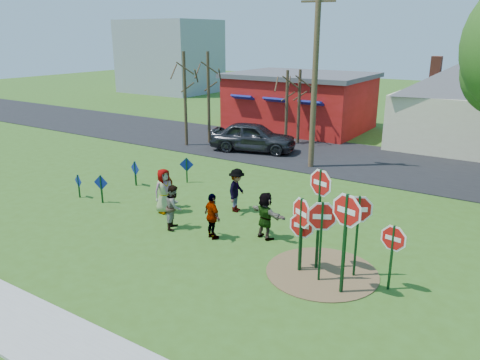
# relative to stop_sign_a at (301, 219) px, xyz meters

# --- Properties ---
(ground) EXTENTS (120.00, 120.00, 0.00)m
(ground) POSITION_rel_stop_sign_a_xyz_m (-3.91, 1.26, -1.61)
(ground) COLOR #355819
(ground) RESTS_ON ground
(sidewalk) EXTENTS (22.00, 1.80, 0.08)m
(sidewalk) POSITION_rel_stop_sign_a_xyz_m (-3.91, -5.94, -1.57)
(sidewalk) COLOR #9E9E99
(sidewalk) RESTS_ON ground
(road) EXTENTS (120.00, 7.50, 0.04)m
(road) POSITION_rel_stop_sign_a_xyz_m (-3.91, 12.76, -1.59)
(road) COLOR black
(road) RESTS_ON ground
(dirt_patch) EXTENTS (3.20, 3.20, 0.03)m
(dirt_patch) POSITION_rel_stop_sign_a_xyz_m (0.59, 0.26, -1.60)
(dirt_patch) COLOR brown
(dirt_patch) RESTS_ON ground
(red_building) EXTENTS (9.40, 7.69, 3.90)m
(red_building) POSITION_rel_stop_sign_a_xyz_m (-9.41, 19.25, 0.35)
(red_building) COLOR maroon
(red_building) RESTS_ON ground
(cream_house) EXTENTS (9.40, 9.40, 6.50)m
(cream_house) POSITION_rel_stop_sign_a_xyz_m (1.59, 19.26, 1.31)
(cream_house) COLOR beige
(cream_house) RESTS_ON ground
(distant_building) EXTENTS (10.00, 8.00, 8.00)m
(distant_building) POSITION_rel_stop_sign_a_xyz_m (-31.91, 31.26, 2.39)
(distant_building) COLOR #8C939E
(distant_building) RESTS_ON ground
(stop_sign_a) EXTENTS (1.02, 0.60, 2.37)m
(stop_sign_a) POSITION_rel_stop_sign_a_xyz_m (0.00, 0.00, 0.00)
(stop_sign_a) COLOR #0E3416
(stop_sign_a) RESTS_ON ground
(stop_sign_b) EXTENTS (1.00, 0.35, 3.14)m
(stop_sign_b) POSITION_rel_stop_sign_a_xyz_m (0.35, 0.40, 0.69)
(stop_sign_b) COLOR #0E3416
(stop_sign_b) RESTS_ON ground
(stop_sign_c) EXTENTS (1.16, 0.34, 2.92)m
(stop_sign_c) POSITION_rel_stop_sign_a_xyz_m (1.45, -0.48, 0.43)
(stop_sign_c) COLOR #0E3416
(stop_sign_c) RESTS_ON ground
(stop_sign_d) EXTENTS (0.91, 0.54, 2.54)m
(stop_sign_d) POSITION_rel_stop_sign_a_xyz_m (1.42, 0.56, 0.21)
(stop_sign_d) COLOR #0E3416
(stop_sign_d) RESTS_ON ground
(stop_sign_e) EXTENTS (1.02, 0.07, 1.88)m
(stop_sign_e) POSITION_rel_stop_sign_a_xyz_m (-0.03, 0.11, -0.36)
(stop_sign_e) COLOR #0E3416
(stop_sign_e) RESTS_ON ground
(stop_sign_f) EXTENTS (0.95, 0.17, 1.96)m
(stop_sign_f) POSITION_rel_stop_sign_a_xyz_m (2.44, 0.39, -0.25)
(stop_sign_f) COLOR #0E3416
(stop_sign_f) RESTS_ON ground
(stop_sign_g) EXTENTS (0.99, 0.53, 2.46)m
(stop_sign_g) POSITION_rel_stop_sign_a_xyz_m (0.69, -0.21, 0.09)
(stop_sign_g) COLOR #0E3416
(stop_sign_g) RESTS_ON ground
(blue_diamond_a) EXTENTS (0.56, 0.14, 1.00)m
(blue_diamond_a) POSITION_rel_stop_sign_a_xyz_m (-10.49, 0.74, -1.00)
(blue_diamond_a) COLOR #0E3416
(blue_diamond_a) RESTS_ON ground
(blue_diamond_b) EXTENTS (0.62, 0.17, 1.17)m
(blue_diamond_b) POSITION_rel_stop_sign_a_xyz_m (-9.19, 0.82, -0.89)
(blue_diamond_b) COLOR #0E3416
(blue_diamond_b) RESTS_ON ground
(blue_diamond_c) EXTENTS (0.66, 0.20, 1.13)m
(blue_diamond_c) POSITION_rel_stop_sign_a_xyz_m (-9.68, 3.19, -0.93)
(blue_diamond_c) COLOR #0E3416
(blue_diamond_c) RESTS_ON ground
(blue_diamond_d) EXTENTS (0.60, 0.30, 1.18)m
(blue_diamond_d) POSITION_rel_stop_sign_a_xyz_m (-8.03, 4.77, -0.89)
(blue_diamond_d) COLOR #0E3416
(blue_diamond_d) RESTS_ON ground
(person_a) EXTENTS (0.75, 0.96, 1.72)m
(person_a) POSITION_rel_stop_sign_a_xyz_m (-6.37, 1.40, -0.75)
(person_a) COLOR #374986
(person_a) RESTS_ON ground
(person_b) EXTENTS (0.39, 0.58, 1.55)m
(person_b) POSITION_rel_stop_sign_a_xyz_m (-6.61, 1.86, -0.84)
(person_b) COLOR #276651
(person_b) RESTS_ON ground
(person_c) EXTENTS (0.86, 0.94, 1.57)m
(person_c) POSITION_rel_stop_sign_a_xyz_m (-5.07, 0.46, -0.82)
(person_c) COLOR brown
(person_c) RESTS_ON ground
(person_d) EXTENTS (0.83, 1.19, 1.69)m
(person_d) POSITION_rel_stop_sign_a_xyz_m (-4.13, 3.00, -0.77)
(person_d) COLOR #2E2D32
(person_d) RESTS_ON ground
(person_e) EXTENTS (1.00, 0.74, 1.57)m
(person_e) POSITION_rel_stop_sign_a_xyz_m (-3.42, 0.46, -0.82)
(person_e) COLOR #53335F
(person_e) RESTS_ON ground
(person_f) EXTENTS (1.57, 0.89, 1.61)m
(person_f) POSITION_rel_stop_sign_a_xyz_m (-1.97, 1.43, -0.80)
(person_f) COLOR #20502B
(person_f) RESTS_ON ground
(suv) EXTENTS (5.23, 3.20, 1.66)m
(suv) POSITION_rel_stop_sign_a_xyz_m (-8.57, 11.47, -0.74)
(suv) COLOR #2E2F34
(suv) RESTS_ON road
(utility_pole) EXTENTS (2.18, 0.65, 9.07)m
(utility_pole) POSITION_rel_stop_sign_a_xyz_m (-4.36, 10.24, 3.16)
(utility_pole) COLOR #4C3823
(utility_pole) RESTS_ON ground
(bare_tree_west) EXTENTS (1.80, 1.80, 5.56)m
(bare_tree_west) POSITION_rel_stop_sign_a_xyz_m (-12.74, 10.54, 1.98)
(bare_tree_west) COLOR #382819
(bare_tree_west) RESTS_ON ground
(bare_tree_east) EXTENTS (1.80, 1.80, 4.49)m
(bare_tree_east) POSITION_rel_stop_sign_a_xyz_m (-7.35, 14.79, 1.30)
(bare_tree_east) COLOR #382819
(bare_tree_east) RESTS_ON ground
(bare_tree_mid) EXTENTS (1.80, 1.80, 5.53)m
(bare_tree_mid) POSITION_rel_stop_sign_a_xyz_m (-11.99, 11.85, 1.97)
(bare_tree_mid) COLOR #382819
(bare_tree_mid) RESTS_ON ground
(bare_tree_extra) EXTENTS (1.80, 1.80, 4.48)m
(bare_tree_extra) POSITION_rel_stop_sign_a_xyz_m (-7.83, 14.11, 1.29)
(bare_tree_extra) COLOR #382819
(bare_tree_extra) RESTS_ON ground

